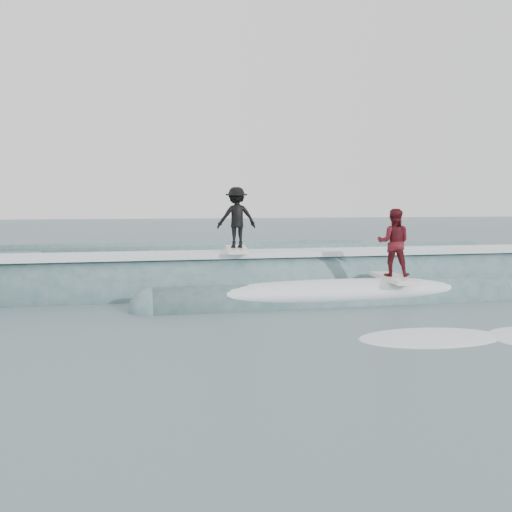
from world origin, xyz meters
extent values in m
plane|color=#3D5359|center=(0.00, 0.00, 0.00)|extent=(160.00, 160.00, 0.00)
cylinder|color=#375C5D|center=(0.00, 5.85, 0.00)|extent=(21.95, 2.01, 2.01)
cylinder|color=#375C5D|center=(1.80, 3.65, 0.00)|extent=(9.00, 1.09, 1.09)
sphere|color=#375C5D|center=(-2.70, 3.65, 0.00)|extent=(1.09, 1.09, 1.09)
sphere|color=#375C5D|center=(6.30, 3.65, 0.00)|extent=(1.09, 1.09, 1.09)
cube|color=white|center=(0.00, 5.85, 1.07)|extent=(18.00, 1.30, 0.14)
ellipsoid|color=white|center=(1.80, 3.65, 0.30)|extent=(7.60, 1.30, 0.60)
cube|color=silver|center=(-0.32, 5.85, 1.19)|extent=(0.80, 2.05, 0.10)
imported|color=black|center=(-0.32, 5.85, 2.07)|extent=(1.09, 0.66, 1.65)
cube|color=silver|center=(3.24, 3.65, 0.59)|extent=(0.72, 2.04, 0.10)
imported|color=#4E0E15|center=(3.24, 3.65, 1.48)|extent=(1.01, 0.93, 1.68)
ellipsoid|color=white|center=(2.18, -0.05, 0.00)|extent=(2.84, 1.93, 0.10)
cylinder|color=#375C5D|center=(3.95, 18.00, 0.00)|extent=(22.00, 0.80, 0.80)
cylinder|color=#375C5D|center=(-0.91, 22.00, 0.00)|extent=(22.00, 0.60, 0.60)
camera|label=1|loc=(-3.18, -9.37, 2.47)|focal=40.00mm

